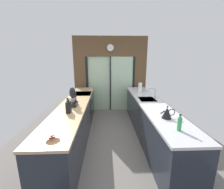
{
  "coord_description": "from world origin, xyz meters",
  "views": [
    {
      "loc": [
        -0.17,
        -3.13,
        1.95
      ],
      "look_at": [
        -0.01,
        0.81,
        0.99
      ],
      "focal_mm": 24.01,
      "sensor_mm": 36.0,
      "label": 1
    }
  ],
  "objects_px": {
    "mixing_bowl": "(52,135)",
    "kettle": "(167,113)",
    "stand_mixer": "(73,99)",
    "soap_bottle": "(179,124)",
    "paper_towel_roll": "(140,88)",
    "oven_range": "(82,108)",
    "knife_block": "(69,107)"
  },
  "relations": [
    {
      "from": "stand_mixer",
      "to": "kettle",
      "type": "relative_size",
      "value": 1.59
    },
    {
      "from": "oven_range",
      "to": "kettle",
      "type": "bearing_deg",
      "value": -47.47
    },
    {
      "from": "oven_range",
      "to": "knife_block",
      "type": "bearing_deg",
      "value": -89.34
    },
    {
      "from": "kettle",
      "to": "soap_bottle",
      "type": "relative_size",
      "value": 1.07
    },
    {
      "from": "kettle",
      "to": "stand_mixer",
      "type": "bearing_deg",
      "value": 156.51
    },
    {
      "from": "knife_block",
      "to": "soap_bottle",
      "type": "distance_m",
      "value": 1.96
    },
    {
      "from": "soap_bottle",
      "to": "stand_mixer",
      "type": "bearing_deg",
      "value": 145.33
    },
    {
      "from": "stand_mixer",
      "to": "paper_towel_roll",
      "type": "relative_size",
      "value": 1.34
    },
    {
      "from": "stand_mixer",
      "to": "soap_bottle",
      "type": "xyz_separation_m",
      "value": [
        1.78,
        -1.23,
        -0.06
      ]
    },
    {
      "from": "mixing_bowl",
      "to": "soap_bottle",
      "type": "relative_size",
      "value": 0.74
    },
    {
      "from": "oven_range",
      "to": "soap_bottle",
      "type": "xyz_separation_m",
      "value": [
        1.8,
        -2.42,
        0.57
      ]
    },
    {
      "from": "oven_range",
      "to": "mixing_bowl",
      "type": "relative_size",
      "value": 5.04
    },
    {
      "from": "kettle",
      "to": "soap_bottle",
      "type": "height_order",
      "value": "soap_bottle"
    },
    {
      "from": "kettle",
      "to": "knife_block",
      "type": "bearing_deg",
      "value": 168.68
    },
    {
      "from": "mixing_bowl",
      "to": "soap_bottle",
      "type": "bearing_deg",
      "value": 4.21
    },
    {
      "from": "soap_bottle",
      "to": "paper_towel_roll",
      "type": "height_order",
      "value": "paper_towel_roll"
    },
    {
      "from": "kettle",
      "to": "paper_towel_roll",
      "type": "xyz_separation_m",
      "value": [
        -0.0,
        2.09,
        0.04
      ]
    },
    {
      "from": "kettle",
      "to": "soap_bottle",
      "type": "xyz_separation_m",
      "value": [
        -0.0,
        -0.46,
        0.0
      ]
    },
    {
      "from": "mixing_bowl",
      "to": "knife_block",
      "type": "height_order",
      "value": "knife_block"
    },
    {
      "from": "knife_block",
      "to": "soap_bottle",
      "type": "bearing_deg",
      "value": -24.55
    },
    {
      "from": "knife_block",
      "to": "mixing_bowl",
      "type": "bearing_deg",
      "value": -90.0
    },
    {
      "from": "soap_bottle",
      "to": "paper_towel_roll",
      "type": "xyz_separation_m",
      "value": [
        0.0,
        2.54,
        0.04
      ]
    },
    {
      "from": "mixing_bowl",
      "to": "paper_towel_roll",
      "type": "relative_size",
      "value": 0.58
    },
    {
      "from": "oven_range",
      "to": "soap_bottle",
      "type": "distance_m",
      "value": 3.07
    },
    {
      "from": "mixing_bowl",
      "to": "soap_bottle",
      "type": "xyz_separation_m",
      "value": [
        1.78,
        0.13,
        0.06
      ]
    },
    {
      "from": "mixing_bowl",
      "to": "kettle",
      "type": "height_order",
      "value": "kettle"
    },
    {
      "from": "knife_block",
      "to": "kettle",
      "type": "height_order",
      "value": "knife_block"
    },
    {
      "from": "stand_mixer",
      "to": "mixing_bowl",
      "type": "bearing_deg",
      "value": -90.0
    },
    {
      "from": "oven_range",
      "to": "soap_bottle",
      "type": "height_order",
      "value": "soap_bottle"
    },
    {
      "from": "knife_block",
      "to": "paper_towel_roll",
      "type": "relative_size",
      "value": 0.95
    },
    {
      "from": "oven_range",
      "to": "kettle",
      "type": "xyz_separation_m",
      "value": [
        1.8,
        -1.96,
        0.57
      ]
    },
    {
      "from": "paper_towel_roll",
      "to": "mixing_bowl",
      "type": "bearing_deg",
      "value": -123.63
    }
  ]
}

